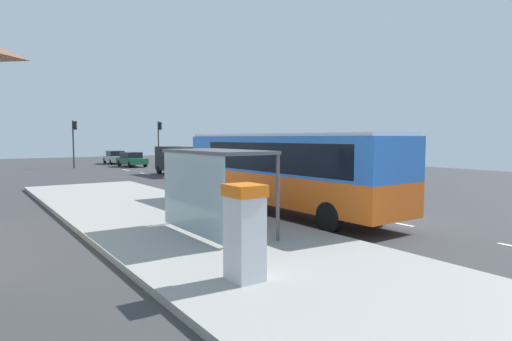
{
  "coord_description": "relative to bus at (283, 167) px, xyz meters",
  "views": [
    {
      "loc": [
        -12.38,
        -10.91,
        3.05
      ],
      "look_at": [
        -1.0,
        5.61,
        1.5
      ],
      "focal_mm": 29.98,
      "sensor_mm": 36.0,
      "label": 1
    }
  ],
  "objects": [
    {
      "name": "lane_stripe_seg_5",
      "position": [
        1.96,
        16.37,
        -1.84
      ],
      "size": [
        0.16,
        2.2,
        0.01
      ],
      "primitive_type": "cube",
      "color": "silver",
      "rests_on": "ground"
    },
    {
      "name": "bus_shelter",
      "position": [
        -4.7,
        -2.34,
        0.25
      ],
      "size": [
        1.8,
        4.0,
        2.5
      ],
      "color": "#4C4C51",
      "rests_on": "sidewalk_platform"
    },
    {
      "name": "sedan_far",
      "position": [
        4.01,
        30.83,
        -1.05
      ],
      "size": [
        2.04,
        4.49,
        1.52
      ],
      "color": "#195933",
      "rests_on": "ground"
    },
    {
      "name": "recycling_bin_green",
      "position": [
        -2.49,
        -0.82,
        -1.19
      ],
      "size": [
        0.52,
        0.52,
        0.95
      ],
      "primitive_type": "cylinder",
      "color": "green",
      "rests_on": "sidewalk_platform"
    },
    {
      "name": "ticket_machine",
      "position": [
        -6.07,
        -6.46,
        -0.67
      ],
      "size": [
        0.66,
        0.76,
        1.94
      ],
      "color": "silver",
      "rests_on": "sidewalk_platform"
    },
    {
      "name": "lane_stripe_seg_2",
      "position": [
        1.96,
        1.37,
        -1.84
      ],
      "size": [
        0.16,
        2.2,
        0.01
      ],
      "primitive_type": "cube",
      "color": "silver",
      "rests_on": "ground"
    },
    {
      "name": "ground_plane",
      "position": [
        1.71,
        11.37,
        -1.86
      ],
      "size": [
        56.0,
        92.0,
        0.04
      ],
      "primitive_type": "cube",
      "color": "#38383A"
    },
    {
      "name": "sidewalk_platform",
      "position": [
        -4.69,
        -0.63,
        -1.75
      ],
      "size": [
        6.2,
        30.0,
        0.18
      ],
      "primitive_type": "cube",
      "color": "#999993",
      "rests_on": "ground"
    },
    {
      "name": "traffic_light_far_side",
      "position": [
        -1.39,
        31.9,
        1.33
      ],
      "size": [
        0.49,
        0.28,
        4.76
      ],
      "color": "#2D2D2D",
      "rests_on": "ground"
    },
    {
      "name": "lane_stripe_seg_6",
      "position": [
        1.96,
        21.37,
        -1.84
      ],
      "size": [
        0.16,
        2.2,
        0.01
      ],
      "primitive_type": "cube",
      "color": "silver",
      "rests_on": "ground"
    },
    {
      "name": "lane_stripe_seg_4",
      "position": [
        1.96,
        11.37,
        -1.84
      ],
      "size": [
        0.16,
        2.2,
        0.01
      ],
      "primitive_type": "cube",
      "color": "silver",
      "rests_on": "ground"
    },
    {
      "name": "lane_stripe_seg_7",
      "position": [
        1.96,
        26.37,
        -1.84
      ],
      "size": [
        0.16,
        2.2,
        0.01
      ],
      "primitive_type": "cube",
      "color": "silver",
      "rests_on": "ground"
    },
    {
      "name": "white_van",
      "position": [
        3.91,
        18.66,
        -0.5
      ],
      "size": [
        2.16,
        5.26,
        2.3
      ],
      "color": "black",
      "rests_on": "ground"
    },
    {
      "name": "bus",
      "position": [
        0.0,
        0.0,
        0.0
      ],
      "size": [
        2.7,
        11.05,
        3.21
      ],
      "color": "orange",
      "rests_on": "ground"
    },
    {
      "name": "sedan_near",
      "position": [
        4.01,
        36.77,
        -1.05
      ],
      "size": [
        1.99,
        4.47,
        1.52
      ],
      "color": "#B7B7BC",
      "rests_on": "ground"
    },
    {
      "name": "lane_stripe_seg_1",
      "position": [
        1.96,
        -3.63,
        -1.84
      ],
      "size": [
        0.16,
        2.2,
        0.01
      ],
      "primitive_type": "cube",
      "color": "silver",
      "rests_on": "ground"
    },
    {
      "name": "traffic_light_near_side",
      "position": [
        7.21,
        31.1,
        1.38
      ],
      "size": [
        0.49,
        0.28,
        4.83
      ],
      "color": "#2D2D2D",
      "rests_on": "ground"
    },
    {
      "name": "recycling_bin_red",
      "position": [
        -2.49,
        -1.52,
        -1.19
      ],
      "size": [
        0.52,
        0.52,
        0.95
      ],
      "primitive_type": "cylinder",
      "color": "red",
      "rests_on": "sidewalk_platform"
    },
    {
      "name": "lane_stripe_seg_3",
      "position": [
        1.96,
        6.37,
        -1.84
      ],
      "size": [
        0.16,
        2.2,
        0.01
      ],
      "primitive_type": "cube",
      "color": "silver",
      "rests_on": "ground"
    }
  ]
}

